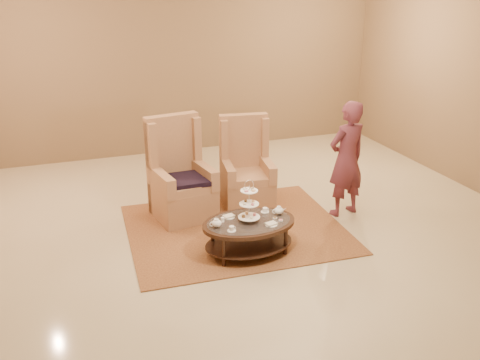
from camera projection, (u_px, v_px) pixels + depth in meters
name	position (u px, v px, depth m)	size (l,w,h in m)	color
ground	(245.00, 242.00, 6.83)	(8.00, 8.00, 0.00)	beige
ceiling	(245.00, 242.00, 6.83)	(8.00, 8.00, 0.02)	silver
wall_back	(171.00, 59.00, 9.71)	(8.00, 0.04, 3.50)	olive
rug	(235.00, 229.00, 7.17)	(2.92, 2.47, 0.02)	#996836
tea_table	(249.00, 227.00, 6.44)	(1.17, 0.82, 0.96)	black
armchair_left	(180.00, 183.00, 7.44)	(0.88, 0.90, 1.41)	tan
armchair_right	(246.00, 175.00, 7.83)	(0.80, 0.82, 1.31)	tan
person	(347.00, 159.00, 7.36)	(0.66, 0.50, 1.64)	brown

